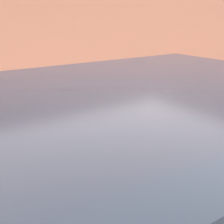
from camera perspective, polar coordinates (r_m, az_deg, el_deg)
The scene contains 2 objects.
sidewalk at distance 4.57m, azimuth -13.33°, elevation -9.26°, with size 24.00×2.80×0.10m.
parking_meter at distance 3.38m, azimuth 0.00°, elevation 0.32°, with size 0.20×0.14×1.42m.
Camera 1 is at (-1.47, -1.62, 2.09)m, focal length 50.00 mm.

